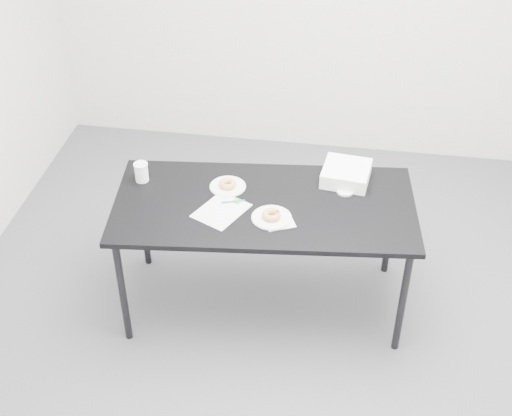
# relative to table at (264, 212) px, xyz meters

# --- Properties ---
(floor) EXTENTS (4.00, 4.00, 0.00)m
(floor) POSITION_rel_table_xyz_m (0.09, -0.11, -0.71)
(floor) COLOR #47474C
(floor) RESTS_ON ground
(table) EXTENTS (1.77, 0.96, 0.77)m
(table) POSITION_rel_table_xyz_m (0.00, 0.00, 0.00)
(table) COLOR black
(table) RESTS_ON floor
(scorecard) EXTENTS (0.33, 0.36, 0.00)m
(scorecard) POSITION_rel_table_xyz_m (-0.23, -0.10, 0.06)
(scorecard) COLOR white
(scorecard) RESTS_ON table
(logo_patch) EXTENTS (0.06, 0.06, 0.00)m
(logo_patch) POSITION_rel_table_xyz_m (-0.16, -0.01, 0.06)
(logo_patch) COLOR green
(logo_patch) RESTS_ON scorecard
(pen) EXTENTS (0.13, 0.05, 0.01)m
(pen) POSITION_rel_table_xyz_m (-0.17, -0.02, 0.07)
(pen) COLOR #0B6E7E
(pen) RESTS_ON scorecard
(napkin) EXTENTS (0.20, 0.20, 0.00)m
(napkin) POSITION_rel_table_xyz_m (0.10, -0.15, 0.06)
(napkin) COLOR white
(napkin) RESTS_ON table
(plate_near) EXTENTS (0.22, 0.22, 0.01)m
(plate_near) POSITION_rel_table_xyz_m (0.06, -0.13, 0.06)
(plate_near) COLOR white
(plate_near) RESTS_ON napkin
(donut_near) EXTENTS (0.13, 0.13, 0.03)m
(donut_near) POSITION_rel_table_xyz_m (0.06, -0.13, 0.08)
(donut_near) COLOR gold
(donut_near) RESTS_ON plate_near
(plate_far) EXTENTS (0.21, 0.21, 0.01)m
(plate_far) POSITION_rel_table_xyz_m (-0.23, 0.12, 0.06)
(plate_far) COLOR white
(plate_far) RESTS_ON table
(donut_far) EXTENTS (0.13, 0.13, 0.03)m
(donut_far) POSITION_rel_table_xyz_m (-0.23, 0.12, 0.08)
(donut_far) COLOR gold
(donut_far) RESTS_ON plate_far
(coffee_cup) EXTENTS (0.08, 0.08, 0.12)m
(coffee_cup) POSITION_rel_table_xyz_m (-0.74, 0.11, 0.12)
(coffee_cup) COLOR white
(coffee_cup) RESTS_ON table
(cup_lid) EXTENTS (0.10, 0.10, 0.01)m
(cup_lid) POSITION_rel_table_xyz_m (0.44, 0.18, 0.07)
(cup_lid) COLOR silver
(cup_lid) RESTS_ON table
(bakery_box) EXTENTS (0.29, 0.29, 0.09)m
(bakery_box) POSITION_rel_table_xyz_m (0.44, 0.30, 0.10)
(bakery_box) COLOR white
(bakery_box) RESTS_ON table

